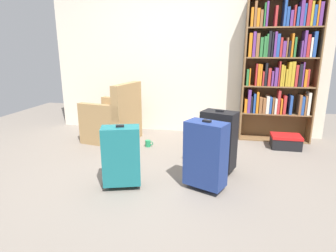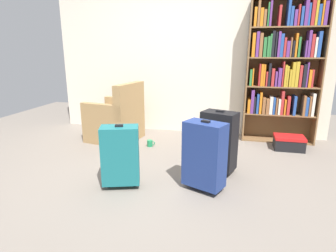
% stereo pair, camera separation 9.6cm
% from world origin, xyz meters
% --- Properties ---
extents(ground_plane, '(7.87, 7.87, 0.00)m').
position_xyz_m(ground_plane, '(0.00, 0.00, 0.00)').
color(ground_plane, slate).
extents(back_wall, '(4.50, 0.10, 2.60)m').
position_xyz_m(back_wall, '(0.00, 1.98, 1.30)').
color(back_wall, beige).
rests_on(back_wall, ground).
extents(bookshelf, '(1.05, 0.31, 2.09)m').
position_xyz_m(bookshelf, '(1.47, 1.75, 1.15)').
color(bookshelf, brown).
rests_on(bookshelf, ground).
extents(armchair, '(0.82, 0.82, 0.90)m').
position_xyz_m(armchair, '(-0.98, 1.22, 0.32)').
color(armchair, '#9E7A4C').
rests_on(armchair, ground).
extents(mug, '(0.12, 0.08, 0.10)m').
position_xyz_m(mug, '(-0.37, 1.02, 0.05)').
color(mug, '#1E7F4C').
rests_on(mug, ground).
extents(storage_box, '(0.41, 0.30, 0.20)m').
position_xyz_m(storage_box, '(1.59, 1.36, 0.10)').
color(storage_box, black).
rests_on(storage_box, ground).
extents(suitcase_navy_blue, '(0.45, 0.36, 0.73)m').
position_xyz_m(suitcase_navy_blue, '(0.54, -0.13, 0.38)').
color(suitcase_navy_blue, navy).
rests_on(suitcase_navy_blue, ground).
extents(suitcase_teal, '(0.42, 0.32, 0.67)m').
position_xyz_m(suitcase_teal, '(-0.29, -0.26, 0.35)').
color(suitcase_teal, '#19666B').
rests_on(suitcase_teal, ground).
extents(suitcase_black, '(0.44, 0.35, 0.73)m').
position_xyz_m(suitcase_black, '(0.65, 0.35, 0.38)').
color(suitcase_black, black).
rests_on(suitcase_black, ground).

